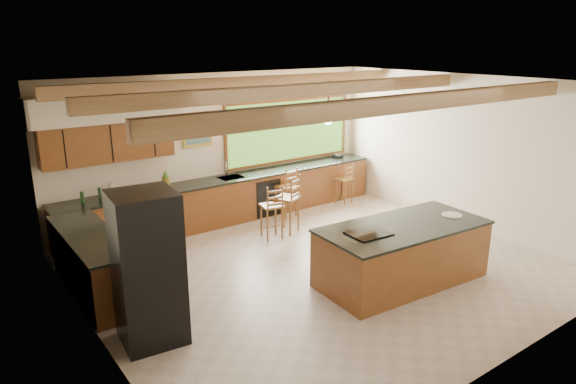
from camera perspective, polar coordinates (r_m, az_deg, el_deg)
ground at (r=8.59m, az=3.73°, el=-8.40°), size 7.20×7.20×0.00m
room_shell at (r=8.32m, az=0.22°, el=6.82°), size 7.27×6.54×3.02m
counter_run at (r=9.97m, az=-9.20°, el=-2.10°), size 7.12×3.10×1.28m
island at (r=8.15m, az=12.54°, el=-6.64°), size 2.73×1.42×0.94m
refrigerator at (r=6.50m, az=-15.31°, el=-8.21°), size 0.82×0.80×1.93m
bar_stool_a at (r=9.56m, az=-1.66°, el=-1.69°), size 0.44×0.44×1.06m
bar_stool_b at (r=9.83m, az=0.09°, el=-0.82°), size 0.55×0.55×1.15m
bar_stool_c at (r=10.74m, az=-0.06°, el=0.49°), size 0.44×0.44×1.09m
bar_stool_d at (r=11.73m, az=6.43°, el=1.34°), size 0.40×0.40×0.94m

